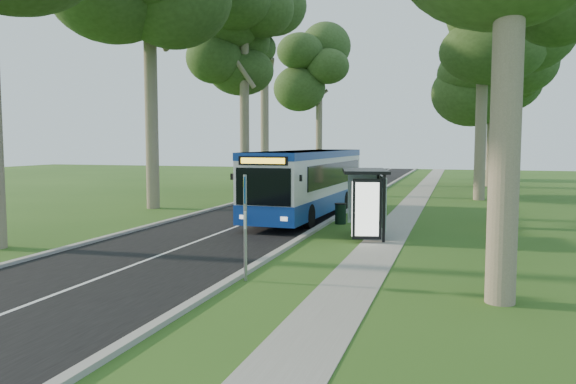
{
  "coord_description": "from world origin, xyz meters",
  "views": [
    {
      "loc": [
        5.54,
        -19.19,
        3.58
      ],
      "look_at": [
        -1.06,
        2.46,
        1.6
      ],
      "focal_mm": 35.0,
      "sensor_mm": 36.0,
      "label": 1
    }
  ],
  "objects_px": {
    "bus": "(308,183)",
    "bus_shelter": "(367,190)",
    "bus_stop_sign": "(245,216)",
    "car_silver": "(289,175)",
    "litter_bin": "(341,213)",
    "car_white": "(279,178)"
  },
  "relations": [
    {
      "from": "bus_shelter",
      "to": "car_white",
      "type": "xyz_separation_m",
      "value": [
        -10.42,
        21.63,
        -0.99
      ]
    },
    {
      "from": "bus",
      "to": "bus_shelter",
      "type": "height_order",
      "value": "bus"
    },
    {
      "from": "bus",
      "to": "bus_stop_sign",
      "type": "height_order",
      "value": "bus"
    },
    {
      "from": "bus_shelter",
      "to": "car_silver",
      "type": "bearing_deg",
      "value": 100.15
    },
    {
      "from": "bus_stop_sign",
      "to": "bus_shelter",
      "type": "height_order",
      "value": "bus_stop_sign"
    },
    {
      "from": "bus",
      "to": "car_silver",
      "type": "bearing_deg",
      "value": 111.33
    },
    {
      "from": "bus_shelter",
      "to": "litter_bin",
      "type": "xyz_separation_m",
      "value": [
        -1.7,
        3.5,
        -1.35
      ]
    },
    {
      "from": "bus_stop_sign",
      "to": "bus_shelter",
      "type": "bearing_deg",
      "value": 57.01
    },
    {
      "from": "bus_shelter",
      "to": "car_silver",
      "type": "distance_m",
      "value": 27.09
    },
    {
      "from": "bus",
      "to": "bus_shelter",
      "type": "xyz_separation_m",
      "value": [
        3.7,
        -5.48,
        0.16
      ]
    },
    {
      "from": "bus",
      "to": "car_silver",
      "type": "relative_size",
      "value": 2.35
    },
    {
      "from": "bus_stop_sign",
      "to": "car_silver",
      "type": "xyz_separation_m",
      "value": [
        -8.56,
        32.29,
        -0.86
      ]
    },
    {
      "from": "litter_bin",
      "to": "car_silver",
      "type": "distance_m",
      "value": 23.19
    },
    {
      "from": "bus_stop_sign",
      "to": "car_silver",
      "type": "height_order",
      "value": "bus_stop_sign"
    },
    {
      "from": "bus",
      "to": "bus_shelter",
      "type": "distance_m",
      "value": 6.61
    },
    {
      "from": "bus",
      "to": "car_white",
      "type": "relative_size",
      "value": 2.49
    },
    {
      "from": "bus",
      "to": "bus_shelter",
      "type": "bearing_deg",
      "value": -54.02
    },
    {
      "from": "bus_stop_sign",
      "to": "car_white",
      "type": "relative_size",
      "value": 0.57
    },
    {
      "from": "bus_shelter",
      "to": "litter_bin",
      "type": "relative_size",
      "value": 3.56
    },
    {
      "from": "car_silver",
      "to": "bus_shelter",
      "type": "bearing_deg",
      "value": -75.6
    },
    {
      "from": "litter_bin",
      "to": "car_silver",
      "type": "xyz_separation_m",
      "value": [
        -8.84,
        21.43,
        0.39
      ]
    },
    {
      "from": "car_white",
      "to": "litter_bin",
      "type": "bearing_deg",
      "value": -83.8
    }
  ]
}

